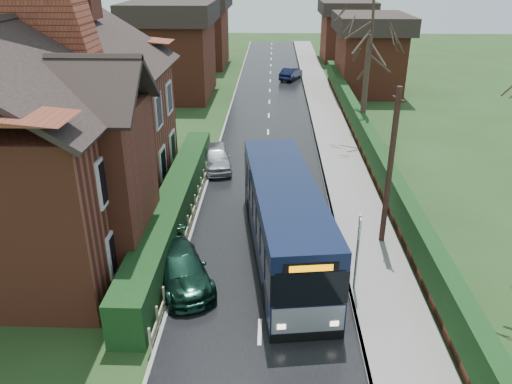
{
  "coord_description": "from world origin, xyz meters",
  "views": [
    {
      "loc": [
        0.31,
        -14.18,
        10.41
      ],
      "look_at": [
        -0.34,
        4.47,
        1.8
      ],
      "focal_mm": 35.0,
      "sensor_mm": 36.0,
      "label": 1
    }
  ],
  "objects_px": {
    "bus": "(284,220)",
    "telegraph_pole": "(390,169)",
    "car_silver": "(216,157)",
    "bus_stop_sign": "(358,243)",
    "brick_house": "(48,128)",
    "car_green": "(180,267)"
  },
  "relations": [
    {
      "from": "brick_house",
      "to": "bus_stop_sign",
      "type": "xyz_separation_m",
      "value": [
        11.93,
        -4.55,
        -2.42
      ]
    },
    {
      "from": "brick_house",
      "to": "bus_stop_sign",
      "type": "height_order",
      "value": "brick_house"
    },
    {
      "from": "car_silver",
      "to": "car_green",
      "type": "bearing_deg",
      "value": -100.4
    },
    {
      "from": "bus",
      "to": "telegraph_pole",
      "type": "bearing_deg",
      "value": 7.3
    },
    {
      "from": "brick_house",
      "to": "bus_stop_sign",
      "type": "bearing_deg",
      "value": -20.85
    },
    {
      "from": "bus_stop_sign",
      "to": "telegraph_pole",
      "type": "distance_m",
      "value": 3.95
    },
    {
      "from": "bus_stop_sign",
      "to": "telegraph_pole",
      "type": "height_order",
      "value": "telegraph_pole"
    },
    {
      "from": "bus_stop_sign",
      "to": "telegraph_pole",
      "type": "bearing_deg",
      "value": 69.33
    },
    {
      "from": "bus",
      "to": "car_silver",
      "type": "xyz_separation_m",
      "value": [
        -3.61,
        8.94,
        -0.86
      ]
    },
    {
      "from": "car_silver",
      "to": "telegraph_pole",
      "type": "distance_m",
      "value": 11.27
    },
    {
      "from": "brick_house",
      "to": "car_silver",
      "type": "bearing_deg",
      "value": 48.58
    },
    {
      "from": "bus_stop_sign",
      "to": "telegraph_pole",
      "type": "relative_size",
      "value": 0.46
    },
    {
      "from": "brick_house",
      "to": "car_green",
      "type": "height_order",
      "value": "brick_house"
    },
    {
      "from": "bus",
      "to": "car_green",
      "type": "distance_m",
      "value": 4.28
    },
    {
      "from": "car_silver",
      "to": "bus_stop_sign",
      "type": "xyz_separation_m",
      "value": [
        6.0,
        -11.27,
        1.3
      ]
    },
    {
      "from": "bus",
      "to": "car_green",
      "type": "height_order",
      "value": "bus"
    },
    {
      "from": "bus_stop_sign",
      "to": "bus",
      "type": "bearing_deg",
      "value": 140.49
    },
    {
      "from": "brick_house",
      "to": "bus_stop_sign",
      "type": "relative_size",
      "value": 4.93
    },
    {
      "from": "brick_house",
      "to": "car_silver",
      "type": "distance_m",
      "value": 9.71
    },
    {
      "from": "brick_house",
      "to": "car_silver",
      "type": "relative_size",
      "value": 3.84
    },
    {
      "from": "brick_house",
      "to": "car_silver",
      "type": "xyz_separation_m",
      "value": [
        5.93,
        6.73,
        -3.73
      ]
    },
    {
      "from": "bus",
      "to": "car_silver",
      "type": "height_order",
      "value": "bus"
    }
  ]
}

